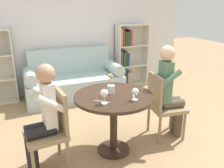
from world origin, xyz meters
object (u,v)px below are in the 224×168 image
Objects in this scene: chair_left at (52,127)px; chair_right at (162,103)px; wine_glass_right at (135,92)px; person_right at (170,91)px; wine_glass_left at (104,94)px; couch at (74,82)px; person_left at (42,118)px; flower_vase at (111,87)px; bookshelf_right at (128,57)px.

chair_left is 1.47m from chair_right.
chair_left is 6.59× the size of wine_glass_right.
person_right reaches higher than chair_left.
wine_glass_left is (-1.01, -0.23, 0.19)m from person_right.
couch is at bearing 85.05° from wine_glass_left.
couch reaches higher than wine_glass_right.
chair_right is 1.02m from wine_glass_left.
flower_vase is (0.82, 0.10, 0.20)m from person_left.
couch is at bearing -168.48° from bookshelf_right.
chair_left is 0.17m from person_left.
chair_right is at bearing -104.34° from bookshelf_right.
bookshelf_right is 2.84m from wine_glass_left.
couch is 2.19m from person_left.
bookshelf_right is 1.11× the size of person_left.
flower_vase is (-0.83, 0.02, 0.16)m from person_right.
wine_glass_right is (-0.66, -0.27, 0.17)m from person_right.
person_left is (-0.82, -2.00, 0.32)m from couch.
couch reaches higher than chair_right.
person_right is at bearing 12.78° from wine_glass_left.
person_left is (-0.09, -0.01, 0.14)m from chair_left.
chair_left is 0.68m from wine_glass_left.
flower_vase is (0.73, 0.09, 0.33)m from chair_left.
couch is 1.37× the size of bookshelf_right.
wine_glass_left is at bearing 110.27° from person_right.
couch is 2.23m from wine_glass_left.
bookshelf_right is 1.05× the size of person_right.
chair_right is 3.67× the size of flower_vase.
person_right is at bearing 86.97° from chair_left.
chair_left is at bearing -173.23° from flower_vase.
couch is 2.26m from wine_glass_right.
couch is at bearing 30.54° from person_right.
flower_vase reaches higher than wine_glass_left.
person_right is 7.87× the size of wine_glass_left.
person_left reaches higher than wine_glass_left.
couch is at bearing 89.84° from flower_vase.
couch reaches higher than chair_left.
couch is 7.46× the size of flower_vase.
chair_left is at bearing -131.89° from bookshelf_right.
bookshelf_right is 5.44× the size of flower_vase.
chair_left is 0.80m from flower_vase.
bookshelf_right reaches higher than wine_glass_left.
wine_glass_left is at bearing 173.72° from wine_glass_right.
person_left is (-2.11, -2.27, -0.01)m from bookshelf_right.
chair_left is at bearing 93.43° from person_left.
wine_glass_left is 0.35m from wine_glass_right.
wine_glass_left reaches higher than chair_left.
bookshelf_right is at bearing 65.35° from wine_glass_right.
chair_left is at bearing 99.77° from person_right.
chair_left is 1.56m from person_right.
chair_left and chair_right have the same top height.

